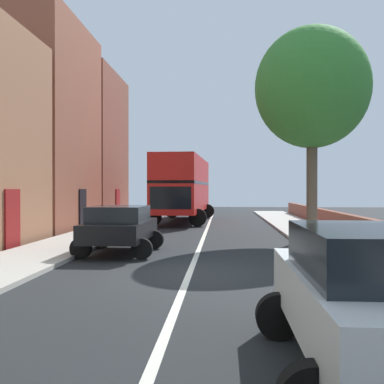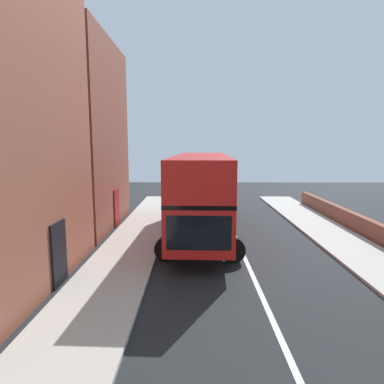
{
  "view_description": "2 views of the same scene",
  "coord_description": "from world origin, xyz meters",
  "px_view_note": "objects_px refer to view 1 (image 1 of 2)",
  "views": [
    {
      "loc": [
        0.83,
        -11.42,
        2.11
      ],
      "look_at": [
        -0.89,
        14.21,
        1.93
      ],
      "focal_mm": 42.83,
      "sensor_mm": 36.0,
      "label": 1
    },
    {
      "loc": [
        -2.05,
        1.72,
        4.55
      ],
      "look_at": [
        -2.19,
        19.52,
        2.01
      ],
      "focal_mm": 30.77,
      "sensor_mm": 36.0,
      "label": 2
    }
  ],
  "objects_px": {
    "parked_car_white_right_2": "(375,293)",
    "street_tree_right_1": "(312,88)",
    "parked_car_black_left_1": "(120,226)",
    "double_decker_bus": "(183,185)"
  },
  "relations": [
    {
      "from": "parked_car_white_right_2",
      "to": "street_tree_right_1",
      "type": "xyz_separation_m",
      "value": [
        2.01,
        14.07,
        5.31
      ]
    },
    {
      "from": "parked_car_white_right_2",
      "to": "street_tree_right_1",
      "type": "bearing_deg",
      "value": 81.85
    },
    {
      "from": "parked_car_black_left_1",
      "to": "street_tree_right_1",
      "type": "relative_size",
      "value": 0.46
    },
    {
      "from": "street_tree_right_1",
      "to": "parked_car_black_left_1",
      "type": "bearing_deg",
      "value": -146.98
    },
    {
      "from": "parked_car_black_left_1",
      "to": "street_tree_right_1",
      "type": "xyz_separation_m",
      "value": [
        7.01,
        4.56,
        5.37
      ]
    },
    {
      "from": "double_decker_bus",
      "to": "parked_car_white_right_2",
      "type": "relative_size",
      "value": 2.66
    },
    {
      "from": "double_decker_bus",
      "to": "parked_car_white_right_2",
      "type": "xyz_separation_m",
      "value": [
        4.2,
        -24.12,
        -1.39
      ]
    },
    {
      "from": "double_decker_bus",
      "to": "parked_car_black_left_1",
      "type": "xyz_separation_m",
      "value": [
        -0.8,
        -14.61,
        -1.46
      ]
    },
    {
      "from": "double_decker_bus",
      "to": "street_tree_right_1",
      "type": "xyz_separation_m",
      "value": [
        6.21,
        -10.05,
        3.91
      ]
    },
    {
      "from": "parked_car_black_left_1",
      "to": "double_decker_bus",
      "type": "bearing_deg",
      "value": 86.87
    }
  ]
}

